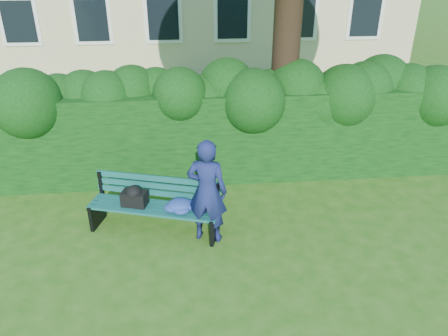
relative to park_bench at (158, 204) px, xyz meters
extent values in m
plane|color=#245A12|center=(1.12, -0.29, -0.50)|extent=(80.00, 80.00, 0.00)
cube|color=white|center=(-4.88, 9.69, 1.50)|extent=(1.30, 0.08, 1.60)
cube|color=black|center=(-4.88, 9.65, 1.50)|extent=(1.05, 0.04, 1.35)
cube|color=white|center=(-2.48, 9.69, 1.50)|extent=(1.30, 0.08, 1.60)
cube|color=black|center=(-2.48, 9.65, 1.50)|extent=(1.05, 0.04, 1.35)
cube|color=white|center=(-0.08, 9.69, 1.50)|extent=(1.30, 0.08, 1.60)
cube|color=black|center=(-0.08, 9.65, 1.50)|extent=(1.05, 0.04, 1.35)
cube|color=white|center=(2.32, 9.69, 1.50)|extent=(1.30, 0.08, 1.60)
cube|color=black|center=(2.32, 9.65, 1.50)|extent=(1.05, 0.04, 1.35)
cube|color=white|center=(4.72, 9.69, 1.50)|extent=(1.30, 0.08, 1.60)
cube|color=black|center=(4.72, 9.65, 1.50)|extent=(1.05, 0.04, 1.35)
cube|color=white|center=(7.12, 9.69, 1.50)|extent=(1.30, 0.08, 1.60)
cube|color=black|center=(7.12, 9.65, 1.50)|extent=(1.05, 0.04, 1.35)
cube|color=black|center=(1.12, 1.91, 0.40)|extent=(10.00, 1.00, 1.80)
cylinder|color=black|center=(2.50, 2.17, 2.21)|extent=(0.53, 0.53, 5.42)
cube|color=#0F4B4B|center=(-0.12, -0.20, -0.05)|extent=(2.08, 0.72, 0.04)
cube|color=#0F4B4B|center=(-0.08, -0.08, -0.05)|extent=(2.08, 0.72, 0.04)
cube|color=#0F4B4B|center=(-0.05, 0.03, -0.05)|extent=(2.08, 0.72, 0.04)
cube|color=#0F4B4B|center=(-0.01, 0.15, -0.05)|extent=(2.08, 0.72, 0.04)
cube|color=#0F4B4B|center=(0.01, 0.22, 0.08)|extent=(2.06, 0.66, 0.10)
cube|color=#0F4B4B|center=(0.01, 0.23, 0.21)|extent=(2.06, 0.66, 0.10)
cube|color=#0F4B4B|center=(0.01, 0.24, 0.34)|extent=(2.06, 0.66, 0.10)
cube|color=black|center=(-1.04, 0.27, -0.28)|extent=(0.20, 0.50, 0.44)
cube|color=black|center=(-0.97, 0.52, 0.15)|extent=(0.07, 0.07, 0.45)
cube|color=black|center=(-1.06, 0.22, -0.06)|extent=(0.18, 0.42, 0.05)
cube|color=black|center=(0.91, -0.32, -0.28)|extent=(0.20, 0.50, 0.44)
cube|color=black|center=(0.99, -0.08, 0.15)|extent=(0.07, 0.07, 0.45)
cube|color=black|center=(0.90, -0.37, -0.06)|extent=(0.18, 0.42, 0.05)
cube|color=white|center=(-0.48, 0.05, -0.02)|extent=(0.21, 0.18, 0.02)
cube|color=black|center=(-0.37, 0.06, 0.09)|extent=(0.46, 0.35, 0.24)
imported|color=#171E50|center=(0.80, -0.31, 0.37)|extent=(0.73, 0.58, 1.74)
camera|label=1|loc=(0.50, -6.15, 3.75)|focal=35.00mm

